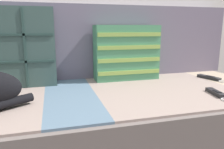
% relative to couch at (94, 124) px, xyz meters
% --- Properties ---
extents(couch, '(2.13, 0.87, 0.37)m').
position_rel_couch_xyz_m(couch, '(0.00, 0.00, 0.00)').
color(couch, '#3D3838').
rests_on(couch, ground_plane).
extents(sofa_backrest, '(2.09, 0.14, 0.47)m').
position_rel_couch_xyz_m(sofa_backrest, '(-0.00, 0.37, 0.43)').
color(sofa_backrest, slate).
rests_on(sofa_backrest, couch).
extents(throw_pillow_quilted, '(0.47, 0.14, 0.44)m').
position_rel_couch_xyz_m(throw_pillow_quilted, '(-0.42, 0.22, 0.41)').
color(throw_pillow_quilted, '#38514C').
rests_on(throw_pillow_quilted, couch).
extents(throw_pillow_striped, '(0.41, 0.14, 0.34)m').
position_rel_couch_xyz_m(throw_pillow_striped, '(0.26, 0.22, 0.36)').
color(throw_pillow_striped, '#4C9366').
rests_on(throw_pillow_striped, couch).
extents(game_remote_near, '(0.09, 0.21, 0.02)m').
position_rel_couch_xyz_m(game_remote_near, '(0.78, 0.07, 0.20)').
color(game_remote_near, black).
rests_on(game_remote_near, couch).
extents(game_remote_far, '(0.08, 0.19, 0.02)m').
position_rel_couch_xyz_m(game_remote_far, '(0.58, -0.23, 0.20)').
color(game_remote_far, black).
rests_on(game_remote_far, couch).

